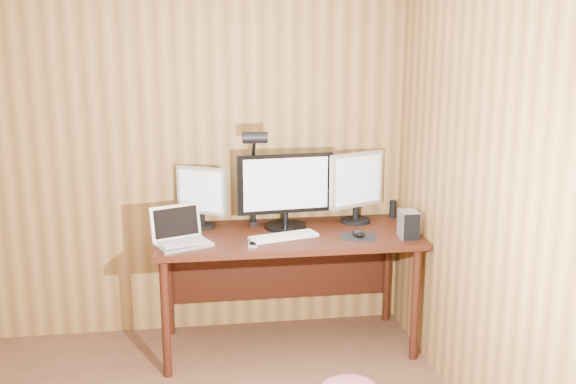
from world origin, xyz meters
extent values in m
plane|color=olive|center=(0.00, 2.00, 1.25)|extent=(4.00, 0.00, 4.00)
plane|color=olive|center=(1.75, 0.00, 1.25)|extent=(0.00, 4.00, 4.00)
cube|color=#35140B|center=(0.93, 1.63, 0.73)|extent=(1.60, 0.70, 0.04)
cube|color=#35140B|center=(0.93, 1.95, 0.45)|extent=(1.48, 0.02, 0.51)
cylinder|color=#35140B|center=(0.19, 1.34, 0.35)|extent=(0.05, 0.05, 0.71)
cylinder|color=#35140B|center=(0.19, 1.92, 0.35)|extent=(0.05, 0.05, 0.71)
cylinder|color=#35140B|center=(1.67, 1.34, 0.35)|extent=(0.05, 0.05, 0.71)
cylinder|color=#35140B|center=(1.67, 1.92, 0.35)|extent=(0.05, 0.05, 0.71)
cylinder|color=black|center=(0.94, 1.75, 0.76)|extent=(0.27, 0.27, 0.02)
cylinder|color=black|center=(0.94, 1.75, 0.81)|extent=(0.04, 0.04, 0.08)
cube|color=black|center=(0.94, 1.75, 1.04)|extent=(0.61, 0.10, 0.38)
cube|color=silver|center=(0.94, 1.73, 1.04)|extent=(0.54, 0.06, 0.32)
cylinder|color=black|center=(0.42, 1.83, 0.76)|extent=(0.16, 0.16, 0.02)
cylinder|color=black|center=(0.42, 1.83, 0.81)|extent=(0.03, 0.03, 0.07)
cube|color=silver|center=(0.42, 1.83, 0.99)|extent=(0.31, 0.20, 0.30)
cube|color=silver|center=(0.41, 1.81, 0.99)|extent=(0.26, 0.16, 0.25)
cylinder|color=black|center=(1.41, 1.81, 0.76)|extent=(0.19, 0.19, 0.02)
cylinder|color=black|center=(1.41, 1.81, 0.81)|extent=(0.04, 0.04, 0.09)
cube|color=silver|center=(1.41, 1.81, 1.03)|extent=(0.38, 0.21, 0.35)
cube|color=silver|center=(1.42, 1.79, 1.03)|extent=(0.33, 0.16, 0.30)
cube|color=silver|center=(0.30, 1.46, 0.76)|extent=(0.36, 0.31, 0.02)
cube|color=silver|center=(0.26, 1.56, 0.87)|extent=(0.30, 0.16, 0.20)
cube|color=black|center=(0.26, 1.56, 0.87)|extent=(0.26, 0.13, 0.17)
cube|color=#B2B2B7|center=(0.30, 1.46, 0.77)|extent=(0.29, 0.22, 0.00)
cube|color=white|center=(0.90, 1.53, 0.76)|extent=(0.43, 0.24, 0.02)
cube|color=white|center=(0.90, 1.53, 0.77)|extent=(0.40, 0.21, 0.00)
cube|color=black|center=(1.35, 1.49, 0.75)|extent=(0.25, 0.22, 0.00)
ellipsoid|color=black|center=(1.35, 1.49, 0.77)|extent=(0.09, 0.13, 0.04)
cube|color=silver|center=(1.64, 1.44, 0.83)|extent=(0.11, 0.15, 0.16)
cube|color=black|center=(1.64, 1.36, 0.83)|extent=(0.10, 0.01, 0.16)
cube|color=silver|center=(0.70, 1.40, 0.76)|extent=(0.06, 0.10, 0.01)
cube|color=black|center=(0.70, 1.40, 0.76)|extent=(0.05, 0.06, 0.00)
cylinder|color=black|center=(1.69, 1.90, 0.81)|extent=(0.05, 0.05, 0.11)
cube|color=black|center=(0.75, 1.86, 0.74)|extent=(0.05, 0.06, 0.06)
cylinder|color=black|center=(0.75, 1.86, 0.96)|extent=(0.03, 0.03, 0.42)
sphere|color=black|center=(0.75, 1.86, 1.17)|extent=(0.04, 0.04, 0.04)
cylinder|color=black|center=(0.75, 1.79, 1.25)|extent=(0.02, 0.15, 0.18)
cylinder|color=black|center=(0.75, 1.70, 1.33)|extent=(0.15, 0.07, 0.07)
camera|label=1|loc=(0.40, -2.12, 1.88)|focal=40.00mm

